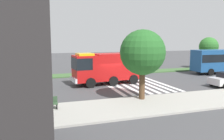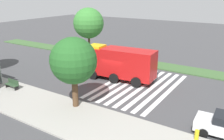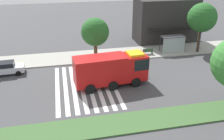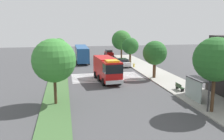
{
  "view_description": "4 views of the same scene",
  "coord_description": "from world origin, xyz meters",
  "px_view_note": "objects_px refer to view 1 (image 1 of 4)",
  "views": [
    {
      "loc": [
        8.08,
        25.01,
        5.33
      ],
      "look_at": [
        -0.27,
        0.24,
        1.74
      ],
      "focal_mm": 37.21,
      "sensor_mm": 36.0,
      "label": 1
    },
    {
      "loc": [
        -13.27,
        21.36,
        9.42
      ],
      "look_at": [
        0.11,
        0.58,
        1.38
      ],
      "focal_mm": 38.54,
      "sensor_mm": 36.0,
      "label": 2
    },
    {
      "loc": [
        -5.24,
        -24.97,
        13.22
      ],
      "look_at": [
        0.31,
        0.61,
        1.37
      ],
      "focal_mm": 39.44,
      "sensor_mm": 36.0,
      "label": 3
    },
    {
      "loc": [
        35.99,
        -6.77,
        8.71
      ],
      "look_at": [
        -0.38,
        0.39,
        1.66
      ],
      "focal_mm": 39.12,
      "sensor_mm": 36.0,
      "label": 4
    }
  ],
  "objects_px": {
    "bench_near_shelter": "(46,103)",
    "sidewalk_tree_center": "(143,53)",
    "median_tree_west": "(19,42)",
    "median_tree_far_west": "(209,47)",
    "fire_truck": "(106,67)"
  },
  "relations": [
    {
      "from": "median_tree_far_west",
      "to": "median_tree_west",
      "type": "xyz_separation_m",
      "value": [
        30.52,
        0.0,
        1.05
      ]
    },
    {
      "from": "median_tree_far_west",
      "to": "fire_truck",
      "type": "bearing_deg",
      "value": 19.56
    },
    {
      "from": "bench_near_shelter",
      "to": "sidewalk_tree_center",
      "type": "distance_m",
      "value": 8.7
    },
    {
      "from": "fire_truck",
      "to": "median_tree_west",
      "type": "bearing_deg",
      "value": -42.64
    },
    {
      "from": "median_tree_west",
      "to": "sidewalk_tree_center",
      "type": "bearing_deg",
      "value": 124.25
    },
    {
      "from": "fire_truck",
      "to": "median_tree_west",
      "type": "xyz_separation_m",
      "value": [
        9.62,
        -7.43,
        2.83
      ]
    },
    {
      "from": "fire_truck",
      "to": "sidewalk_tree_center",
      "type": "bearing_deg",
      "value": 90.65
    },
    {
      "from": "fire_truck",
      "to": "median_tree_far_west",
      "type": "relative_size",
      "value": 1.6
    },
    {
      "from": "median_tree_far_west",
      "to": "median_tree_west",
      "type": "height_order",
      "value": "median_tree_west"
    },
    {
      "from": "sidewalk_tree_center",
      "to": "median_tree_far_west",
      "type": "xyz_separation_m",
      "value": [
        -20.14,
        -15.26,
        -0.29
      ]
    },
    {
      "from": "fire_truck",
      "to": "bench_near_shelter",
      "type": "distance_m",
      "value": 11.07
    },
    {
      "from": "sidewalk_tree_center",
      "to": "median_tree_west",
      "type": "distance_m",
      "value": 18.47
    },
    {
      "from": "sidewalk_tree_center",
      "to": "bench_near_shelter",
      "type": "bearing_deg",
      "value": 3.4
    },
    {
      "from": "median_tree_west",
      "to": "fire_truck",
      "type": "bearing_deg",
      "value": 142.32
    },
    {
      "from": "median_tree_west",
      "to": "bench_near_shelter",
      "type": "bearing_deg",
      "value": 98.84
    }
  ]
}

